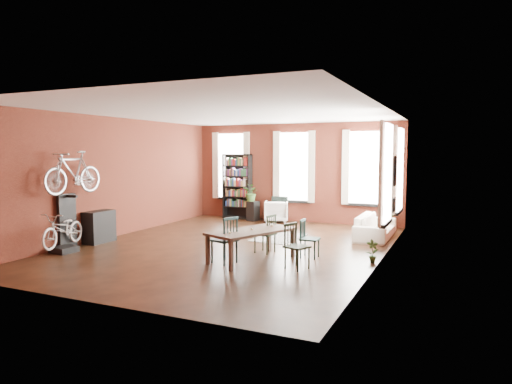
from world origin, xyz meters
The scene contains 19 objects.
room centered at (0.25, 0.62, 2.14)m, with size 9.00×9.04×3.22m.
dining_table centered at (1.03, -1.07, 0.32)m, with size 0.86×1.90×0.65m, color brown.
dining_chair_a centered at (0.60, -1.49, 0.48)m, with size 0.44×0.44×0.96m, color #1C3D3D.
dining_chair_b centered at (0.98, -0.26, 0.43)m, with size 0.40×0.40×0.87m, color black.
dining_chair_c centered at (2.12, -1.32, 0.44)m, with size 0.40×0.40×0.88m, color black.
dining_chair_d centered at (2.06, -0.33, 0.41)m, with size 0.38×0.38×0.82m, color #1B3C3A.
bookshelf centered at (-2.00, 4.30, 1.10)m, with size 1.00×0.32×2.20m, color black.
white_armchair centered at (-0.47, 4.07, 0.38)m, with size 0.74×0.70×0.76m, color white.
cream_sofa centered at (2.95, 2.60, 0.41)m, with size 2.08×0.61×0.81m, color beige.
striped_rug centered at (0.61, 1.54, 0.01)m, with size 1.02×1.63×0.01m, color black.
bike_trainer centered at (-3.18, -2.12, 0.07)m, with size 0.47×0.47×0.14m, color black.
bike_wall_rack centered at (-3.40, -1.80, 0.65)m, with size 0.16×0.60×1.30m, color black.
console_table centered at (-3.28, -0.90, 0.40)m, with size 0.40×0.80×0.80m, color black.
plant_stand centered at (-1.27, 4.00, 0.32)m, with size 0.32×0.32×0.65m, color black.
plant_by_sofa centered at (3.16, 4.19, 0.15)m, with size 0.37×0.67×0.30m, color #265522.
plant_small centered at (3.37, -0.24, 0.09)m, with size 0.25×0.48×0.17m, color #2B4F1F.
bicycle_floor centered at (-3.20, -2.09, 0.88)m, with size 0.52×0.78×1.48m, color beige.
bicycle_hung centered at (-3.15, -1.80, 2.13)m, with size 0.47×1.00×1.66m, color #A5A8AD.
plant_on_stand centered at (-1.31, 3.96, 0.88)m, with size 0.53×0.58×0.46m, color #365F26.
Camera 1 is at (4.98, -9.60, 2.27)m, focal length 32.00 mm.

